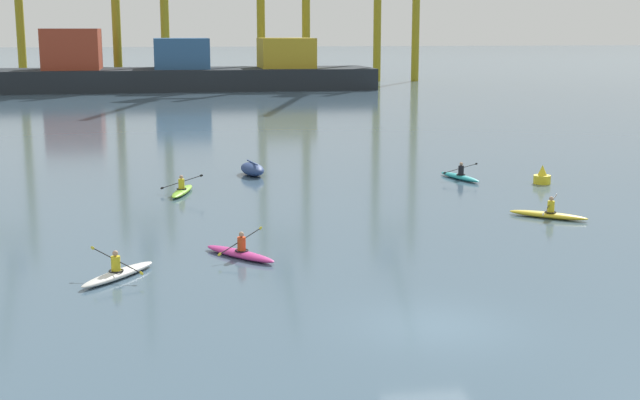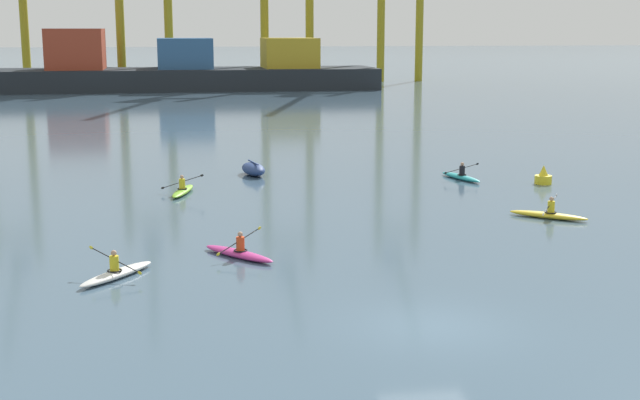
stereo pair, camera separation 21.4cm
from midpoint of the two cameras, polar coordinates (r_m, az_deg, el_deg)
The scene contains 9 objects.
ground_plane at distance 24.21m, azimuth 7.63°, elevation -8.23°, with size 800.00×800.00×0.00m, color #425B70.
container_barge at distance 119.44m, azimuth -9.00°, elevation 8.42°, with size 51.63×11.60×8.13m.
capsized_dinghy at distance 48.45m, azimuth -4.28°, elevation 2.04°, with size 1.56×2.76×0.76m.
channel_buoy at distance 47.13m, azimuth 14.61°, elevation 1.47°, with size 0.90×0.90×1.00m.
kayak_yellow at distance 38.61m, azimuth 14.97°, elevation -0.92°, with size 3.00×2.64×0.95m.
kayak_teal at distance 47.65m, azimuth 9.39°, elevation 1.55°, with size 2.19×3.43×0.95m.
kayak_lime at distance 43.42m, azimuth -8.88°, elevation 0.64°, with size 2.13×3.44×1.02m.
kayak_white at distance 29.20m, azimuth -13.04°, elevation -4.68°, with size 2.58×3.04×0.98m.
kayak_magenta at distance 31.09m, azimuth -5.17°, elevation -3.47°, with size 2.59×3.03×0.98m.
Camera 2 is at (-6.94, -21.76, 7.99)m, focal length 48.63 mm.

